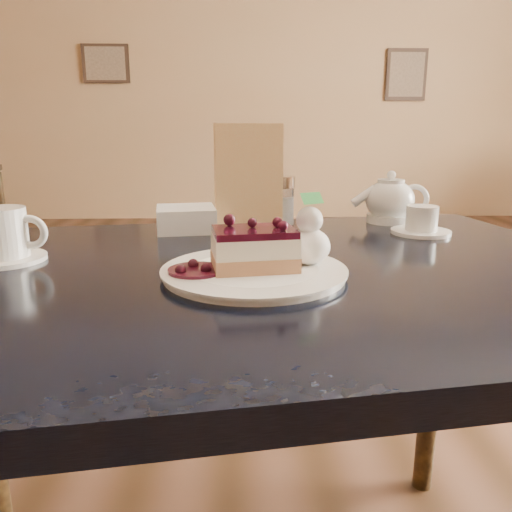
{
  "coord_description": "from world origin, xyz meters",
  "views": [
    {
      "loc": [
        -0.11,
        -0.82,
        1.02
      ],
      "look_at": [
        -0.09,
        -0.14,
        0.85
      ],
      "focal_mm": 35.0,
      "sensor_mm": 36.0,
      "label": 1
    }
  ],
  "objects_px": {
    "main_table": "(249,314)",
    "dessert_plate": "(254,272)",
    "cheesecake_slice": "(254,249)",
    "tea_set": "(395,205)",
    "coffee_set": "(4,237)"
  },
  "relations": [
    {
      "from": "cheesecake_slice",
      "to": "dessert_plate",
      "type": "bearing_deg",
      "value": 0.0
    },
    {
      "from": "dessert_plate",
      "to": "tea_set",
      "type": "distance_m",
      "value": 0.55
    },
    {
      "from": "dessert_plate",
      "to": "cheesecake_slice",
      "type": "distance_m",
      "value": 0.04
    },
    {
      "from": "main_table",
      "to": "dessert_plate",
      "type": "height_order",
      "value": "dessert_plate"
    },
    {
      "from": "cheesecake_slice",
      "to": "tea_set",
      "type": "xyz_separation_m",
      "value": [
        0.35,
        0.42,
        0.0
      ]
    },
    {
      "from": "cheesecake_slice",
      "to": "coffee_set",
      "type": "xyz_separation_m",
      "value": [
        -0.43,
        0.11,
        -0.0
      ]
    },
    {
      "from": "cheesecake_slice",
      "to": "tea_set",
      "type": "distance_m",
      "value": 0.55
    },
    {
      "from": "main_table",
      "to": "coffee_set",
      "type": "height_order",
      "value": "coffee_set"
    },
    {
      "from": "cheesecake_slice",
      "to": "tea_set",
      "type": "height_order",
      "value": "tea_set"
    },
    {
      "from": "cheesecake_slice",
      "to": "coffee_set",
      "type": "bearing_deg",
      "value": 157.87
    },
    {
      "from": "cheesecake_slice",
      "to": "tea_set",
      "type": "bearing_deg",
      "value": 41.98
    },
    {
      "from": "tea_set",
      "to": "cheesecake_slice",
      "type": "bearing_deg",
      "value": -130.19
    },
    {
      "from": "main_table",
      "to": "cheesecake_slice",
      "type": "relative_size",
      "value": 9.95
    },
    {
      "from": "coffee_set",
      "to": "cheesecake_slice",
      "type": "bearing_deg",
      "value": -14.3
    },
    {
      "from": "dessert_plate",
      "to": "cheesecake_slice",
      "type": "bearing_deg",
      "value": 0.0
    }
  ]
}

